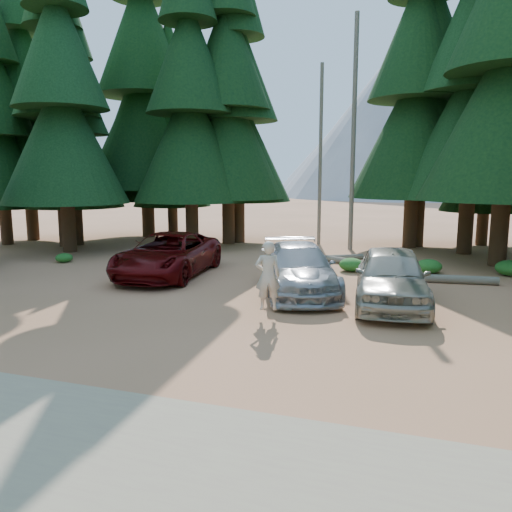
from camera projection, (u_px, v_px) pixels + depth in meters
The scene contains 20 objects.
ground at pixel (248, 323), 13.38m from camera, with size 160.00×160.00×0.00m, color #A76F46.
gravel_strip at pixel (103, 447), 7.28m from camera, with size 26.00×3.50×0.01m, color tan.
forest_belt_north at pixel (337, 247), 27.45m from camera, with size 36.00×7.00×22.00m, color black, non-canonical shape.
snag_front at pixel (354, 135), 25.77m from camera, with size 0.24×0.24×12.00m, color #6A6354.
snag_back at pixel (320, 156), 27.96m from camera, with size 0.20×0.20×10.00m, color #6A6354.
mountain_peak at pixel (386, 129), 94.91m from camera, with size 48.00×50.00×28.00m.
red_pickup at pixel (168, 255), 19.60m from camera, with size 2.81×6.09×1.69m, color #560709.
silver_minivan_center at pixel (298, 269), 16.78m from camera, with size 2.29×5.63×1.63m, color #A3A6AB.
silver_minivan_right at pixel (391, 277), 15.10m from camera, with size 2.11×5.24×1.79m, color #A8A495.
frisbee_player at pixel (268, 275), 13.54m from camera, with size 0.81×0.69×1.90m.
log_left at pixel (326, 258), 23.14m from camera, with size 0.26×0.26×3.66m, color #6A6354.
log_mid at pixel (360, 263), 21.66m from camera, with size 0.29×0.29×3.46m, color #6A6354.
log_right at pixel (429, 278), 18.48m from camera, with size 0.31×0.31×4.80m, color #6A6354.
shrub_far_left at pixel (132, 259), 22.12m from camera, with size 0.94×0.94×0.52m, color #1B5A1B.
shrub_left at pixel (191, 253), 23.85m from camera, with size 0.87×0.87×0.48m, color #1B5A1B.
shrub_center_left at pixel (277, 259), 22.05m from camera, with size 1.03×1.03×0.57m, color #1B5A1B.
shrub_center_right at pixel (351, 265), 20.60m from camera, with size 1.00×1.00×0.55m, color #1B5A1B.
shrub_right at pixel (429, 266), 20.21m from camera, with size 1.03×1.03×0.57m, color #1B5A1B.
shrub_far_right at pixel (510, 268), 19.70m from camera, with size 1.11×1.11×0.61m, color #1B5A1B.
shrub_edge_west at pixel (64, 258), 22.72m from camera, with size 0.76×0.76×0.42m, color #1B5A1B.
Camera 1 is at (4.23, -12.21, 3.93)m, focal length 35.00 mm.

